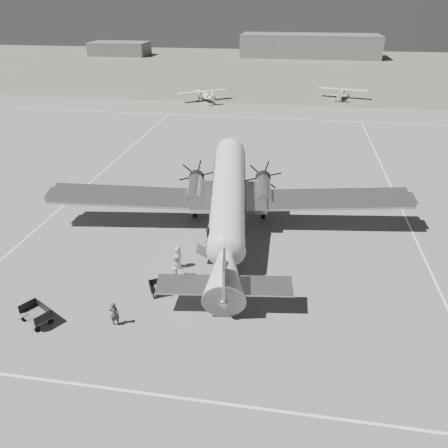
{
  "coord_description": "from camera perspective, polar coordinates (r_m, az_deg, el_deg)",
  "views": [
    {
      "loc": [
        2.0,
        -27.86,
        16.71
      ],
      "look_at": [
        -2.45,
        -0.37,
        2.2
      ],
      "focal_mm": 35.0,
      "sensor_mm": 36.0,
      "label": 1
    }
  ],
  "objects": [
    {
      "name": "taxi_line_left",
      "position": [
        45.96,
        -17.41,
        4.91
      ],
      "size": [
        0.15,
        60.0,
        0.01
      ],
      "primitive_type": "cube",
      "color": "white",
      "rests_on": "ground"
    },
    {
      "name": "dc3_airliner",
      "position": [
        32.9,
        0.56,
        2.52
      ],
      "size": [
        31.76,
        23.97,
        5.6
      ],
      "primitive_type": null,
      "rotation": [
        0.0,
        0.0,
        0.13
      ],
      "color": "#ACACAF",
      "rests_on": "ground"
    },
    {
      "name": "passenger",
      "position": [
        30.26,
        -6.06,
        -4.32
      ],
      "size": [
        0.67,
        0.89,
        1.65
      ],
      "primitive_type": "imported",
      "rotation": [
        0.0,
        0.0,
        1.37
      ],
      "color": "#AEAEAC",
      "rests_on": "ground"
    },
    {
      "name": "grass_infield",
      "position": [
        124.01,
        8.68,
        19.5
      ],
      "size": [
        260.0,
        90.0,
        0.01
      ],
      "primitive_type": "cube",
      "color": "#5D5B4E",
      "rests_on": "ground"
    },
    {
      "name": "ground_crew",
      "position": [
        25.99,
        -14.11,
        -11.31
      ],
      "size": [
        0.61,
        0.44,
        1.54
      ],
      "primitive_type": "imported",
      "rotation": [
        0.0,
        0.0,
        3.28
      ],
      "color": "#2F2F2F",
      "rests_on": "ground"
    },
    {
      "name": "baggage_cart_near",
      "position": [
        28.09,
        -8.15,
        -8.2
      ],
      "size": [
        1.9,
        1.72,
        0.88
      ],
      "primitive_type": null,
      "rotation": [
        0.0,
        0.0,
        0.49
      ],
      "color": "#565656",
      "rests_on": "ground"
    },
    {
      "name": "light_plane_right",
      "position": [
        86.77,
        15.15,
        16.17
      ],
      "size": [
        10.64,
        9.32,
        1.92
      ],
      "primitive_type": null,
      "rotation": [
        0.0,
        0.0,
        -0.22
      ],
      "color": "silver",
      "rests_on": "ground"
    },
    {
      "name": "light_plane_left",
      "position": [
        81.7,
        -2.61,
        16.4
      ],
      "size": [
        12.1,
        11.65,
        1.96
      ],
      "primitive_type": null,
      "rotation": [
        0.0,
        0.0,
        0.61
      ],
      "color": "silver",
      "rests_on": "ground"
    },
    {
      "name": "taxi_line_horizon",
      "position": [
        69.91,
        7.49,
        13.48
      ],
      "size": [
        90.0,
        0.15,
        0.01
      ],
      "primitive_type": "cube",
      "color": "white",
      "rests_on": "ground"
    },
    {
      "name": "shed_secondary",
      "position": [
        154.51,
        -13.45,
        21.39
      ],
      "size": [
        18.0,
        10.0,
        4.0
      ],
      "primitive_type": "cube",
      "color": "#565656",
      "rests_on": "ground"
    },
    {
      "name": "baggage_cart_far",
      "position": [
        27.71,
        -23.33,
        -10.87
      ],
      "size": [
        2.27,
        2.08,
        1.05
      ],
      "primitive_type": null,
      "rotation": [
        0.0,
        0.0,
        -0.53
      ],
      "color": "#565656",
      "rests_on": "ground"
    },
    {
      "name": "ramp_agent",
      "position": [
        29.25,
        -6.09,
        -5.53
      ],
      "size": [
        0.77,
        0.91,
        1.67
      ],
      "primitive_type": "imported",
      "rotation": [
        0.0,
        0.0,
        1.75
      ],
      "color": "silver",
      "rests_on": "ground"
    },
    {
      "name": "ground",
      "position": [
        32.55,
        4.37,
        -3.45
      ],
      "size": [
        260.0,
        260.0,
        0.0
      ],
      "primitive_type": "plane",
      "color": "slate",
      "rests_on": "ground"
    },
    {
      "name": "taxi_line_right",
      "position": [
        33.99,
        25.01,
        -4.79
      ],
      "size": [
        0.15,
        80.0,
        0.01
      ],
      "primitive_type": "cube",
      "color": "white",
      "rests_on": "ground"
    },
    {
      "name": "hangar_main",
      "position": [
        148.5,
        11.12,
        21.89
      ],
      "size": [
        42.0,
        14.0,
        6.6
      ],
      "color": "slate",
      "rests_on": "ground"
    },
    {
      "name": "taxi_line_near",
      "position": [
        21.8,
        0.69,
        -22.51
      ],
      "size": [
        60.0,
        0.15,
        0.01
      ],
      "primitive_type": "cube",
      "color": "white",
      "rests_on": "ground"
    }
  ]
}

